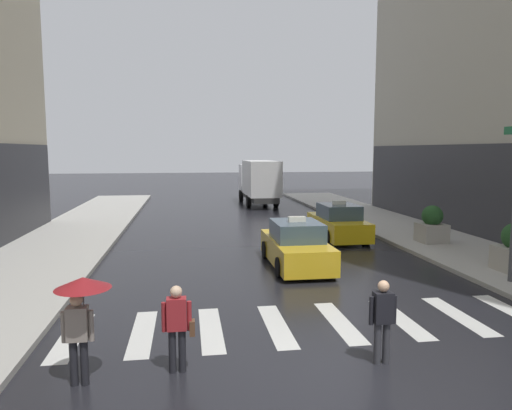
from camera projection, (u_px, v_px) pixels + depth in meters
ground_plane at (352, 386)px, 8.22m from camera, size 160.00×160.00×0.00m
crosswalk_markings at (308, 324)px, 11.17m from camera, size 11.30×2.80×0.01m
taxi_lead at (296, 246)px, 16.62m from camera, size 1.94×4.55×1.80m
taxi_second at (338, 223)px, 21.88m from camera, size 1.93×4.54×1.80m
box_truck at (259, 181)px, 35.24m from camera, size 2.32×7.55×3.35m
pedestrian_with_umbrella at (81, 301)px, 8.09m from camera, size 0.96×0.96×1.94m
pedestrian_with_handbag at (178, 324)px, 8.64m from camera, size 0.60×0.24×1.65m
pedestrian_plain_coat at (383, 317)px, 8.99m from camera, size 0.55×0.24×1.65m
planter_mid_block at (432, 226)px, 20.29m from camera, size 1.10×1.10×1.60m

